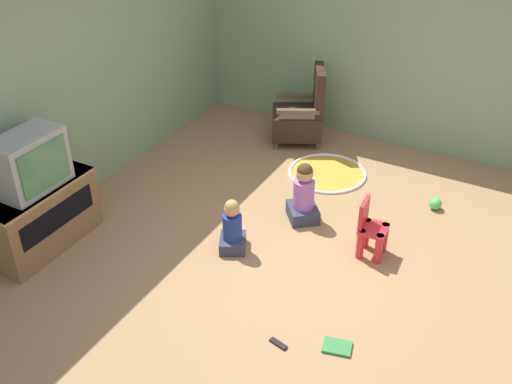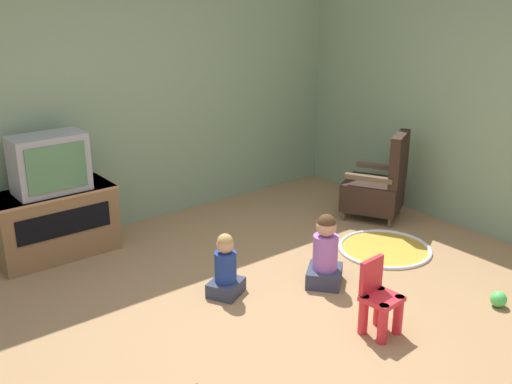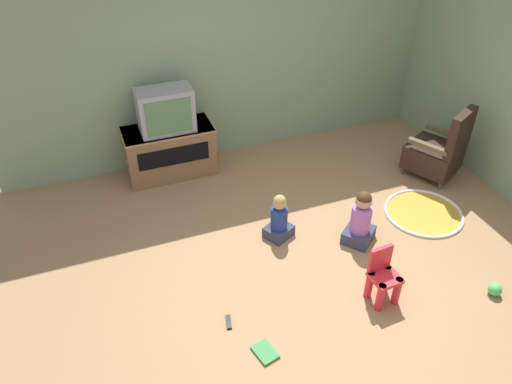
{
  "view_description": "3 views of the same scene",
  "coord_description": "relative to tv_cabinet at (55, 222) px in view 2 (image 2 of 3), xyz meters",
  "views": [
    {
      "loc": [
        -3.99,
        -1.69,
        3.43
      ],
      "look_at": [
        -0.17,
        0.41,
        0.66
      ],
      "focal_mm": 42.0,
      "sensor_mm": 36.0,
      "label": 1
    },
    {
      "loc": [
        -2.7,
        -2.91,
        2.4
      ],
      "look_at": [
        -0.02,
        0.49,
        0.88
      ],
      "focal_mm": 42.0,
      "sensor_mm": 36.0,
      "label": 2
    },
    {
      "loc": [
        -1.87,
        -3.04,
        3.53
      ],
      "look_at": [
        -0.48,
        0.62,
        0.65
      ],
      "focal_mm": 35.0,
      "sensor_mm": 36.0,
      "label": 3
    }
  ],
  "objects": [
    {
      "name": "toy_ball",
      "position": [
        2.34,
        -3.06,
        -0.26
      ],
      "size": [
        0.13,
        0.13,
        0.13
      ],
      "color": "#4CCC59",
      "rests_on": "ground_plane"
    },
    {
      "name": "ground_plane",
      "position": [
        1.0,
        -2.22,
        -0.33
      ],
      "size": [
        30.0,
        30.0,
        0.0
      ],
      "primitive_type": "plane",
      "color": "#9E754C"
    },
    {
      "name": "television",
      "position": [
        0.0,
        -0.04,
        0.56
      ],
      "size": [
        0.63,
        0.37,
        0.52
      ],
      "color": "#939399",
      "rests_on": "tv_cabinet"
    },
    {
      "name": "child_watching_center",
      "position": [
        1.54,
        -1.95,
        -0.06
      ],
      "size": [
        0.42,
        0.41,
        0.62
      ],
      "rotation": [
        0.0,
        0.0,
        0.68
      ],
      "color": "#33384C",
      "rests_on": "ground_plane"
    },
    {
      "name": "child_watching_left",
      "position": [
        0.79,
        -1.58,
        -0.1
      ],
      "size": [
        0.35,
        0.33,
        0.53
      ],
      "rotation": [
        0.0,
        0.0,
        0.47
      ],
      "color": "#33384C",
      "rests_on": "ground_plane"
    },
    {
      "name": "wall_back",
      "position": [
        0.83,
        0.33,
        0.99
      ],
      "size": [
        5.65,
        0.12,
        2.63
      ],
      "color": "gray",
      "rests_on": "ground_plane"
    },
    {
      "name": "yellow_kid_chair",
      "position": [
        1.32,
        -2.72,
        -0.09
      ],
      "size": [
        0.27,
        0.26,
        0.56
      ],
      "rotation": [
        0.0,
        0.0,
        0.07
      ],
      "color": "red",
      "rests_on": "ground_plane"
    },
    {
      "name": "tv_cabinet",
      "position": [
        0.0,
        0.0,
        0.0
      ],
      "size": [
        1.08,
        0.51,
        0.63
      ],
      "color": "brown",
      "rests_on": "ground_plane"
    },
    {
      "name": "black_armchair",
      "position": [
        3.03,
        -1.22,
        0.02
      ],
      "size": [
        0.73,
        0.76,
        0.94
      ],
      "rotation": [
        0.0,
        0.0,
        3.62
      ],
      "color": "brown",
      "rests_on": "ground_plane"
    },
    {
      "name": "play_mat",
      "position": [
        2.46,
        -1.82,
        -0.32
      ],
      "size": [
        0.88,
        0.88,
        0.04
      ],
      "color": "gold",
      "rests_on": "ground_plane"
    }
  ]
}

